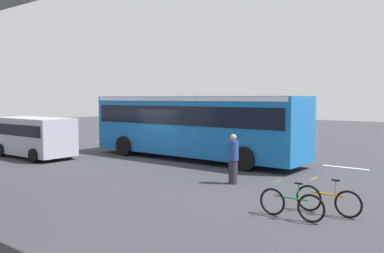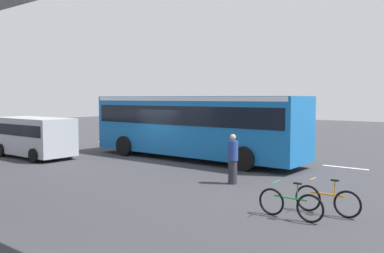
{
  "view_description": "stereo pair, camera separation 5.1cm",
  "coord_description": "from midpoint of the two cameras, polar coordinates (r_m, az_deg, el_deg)",
  "views": [
    {
      "loc": [
        -13.57,
        15.04,
        3.08
      ],
      "look_at": [
        -0.77,
        -1.3,
        1.6
      ],
      "focal_mm": 37.82,
      "sensor_mm": 36.0,
      "label": 1
    },
    {
      "loc": [
        -13.61,
        15.01,
        3.08
      ],
      "look_at": [
        -0.77,
        -1.3,
        1.6
      ],
      "focal_mm": 37.82,
      "sensor_mm": 36.0,
      "label": 2
    }
  ],
  "objects": [
    {
      "name": "bicycle_green",
      "position": [
        10.76,
        13.67,
        -10.62
      ],
      "size": [
        1.77,
        0.44,
        0.96
      ],
      "color": "black",
      "rests_on": "ground"
    },
    {
      "name": "city_bus",
      "position": [
        20.15,
        0.14,
        0.67
      ],
      "size": [
        11.54,
        2.85,
        3.15
      ],
      "color": "#196BB7",
      "rests_on": "ground"
    },
    {
      "name": "lane_dash_left",
      "position": [
        20.73,
        10.11,
        -4.52
      ],
      "size": [
        2.0,
        0.2,
        0.01
      ],
      "primitive_type": "cube",
      "color": "silver",
      "rests_on": "ground"
    },
    {
      "name": "lane_dash_leftmost",
      "position": [
        19.21,
        20.75,
        -5.41
      ],
      "size": [
        2.0,
        0.2,
        0.01
      ],
      "primitive_type": "cube",
      "color": "silver",
      "rests_on": "ground"
    },
    {
      "name": "pedestrian",
      "position": [
        14.55,
        5.73,
        -4.62
      ],
      "size": [
        0.38,
        0.38,
        1.79
      ],
      "color": "#2D2D38",
      "rests_on": "ground"
    },
    {
      "name": "bicycle_orange",
      "position": [
        11.41,
        18.51,
        -9.87
      ],
      "size": [
        1.77,
        0.44,
        0.96
      ],
      "color": "black",
      "rests_on": "ground"
    },
    {
      "name": "lane_dash_rightmost",
      "position": [
        28.35,
        -11.86,
        -2.24
      ],
      "size": [
        2.0,
        0.2,
        0.01
      ],
      "primitive_type": "cube",
      "color": "silver",
      "rests_on": "ground"
    },
    {
      "name": "lane_dash_right",
      "position": [
        25.44,
        -6.04,
        -2.89
      ],
      "size": [
        2.0,
        0.2,
        0.01
      ],
      "primitive_type": "cube",
      "color": "silver",
      "rests_on": "ground"
    },
    {
      "name": "ground",
      "position": [
        20.49,
        -4.02,
        -4.58
      ],
      "size": [
        80.0,
        80.0,
        0.0
      ],
      "primitive_type": "plane",
      "color": "#38383D"
    },
    {
      "name": "lane_dash_centre",
      "position": [
        22.86,
        1.2,
        -3.66
      ],
      "size": [
        2.0,
        0.2,
        0.01
      ],
      "primitive_type": "cube",
      "color": "silver",
      "rests_on": "ground"
    },
    {
      "name": "parked_van",
      "position": [
        22.37,
        -21.44,
        -1.07
      ],
      "size": [
        4.8,
        2.17,
        2.05
      ],
      "color": "#B7BCC6",
      "rests_on": "ground"
    }
  ]
}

